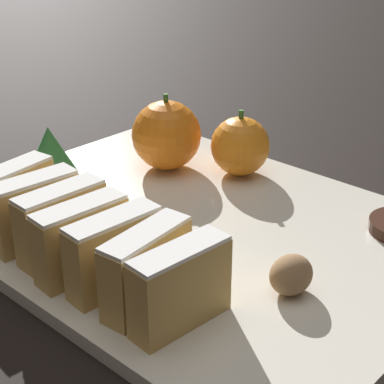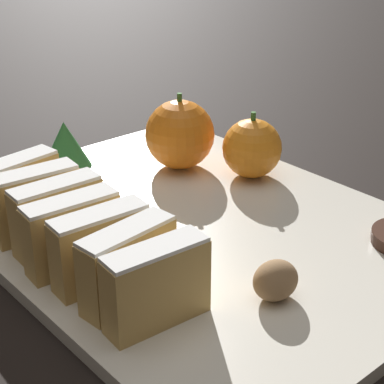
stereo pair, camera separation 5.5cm
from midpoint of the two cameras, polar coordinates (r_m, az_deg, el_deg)
name	(u,v)px [view 1 (the left image)]	position (r m, az deg, el deg)	size (l,w,h in m)	color
ground_plane	(192,235)	(0.57, -2.77, -3.87)	(6.00, 6.00, 0.00)	black
serving_platter	(192,229)	(0.57, -2.78, -3.35)	(0.33, 0.43, 0.01)	silver
stollen_slice_front	(180,287)	(0.43, -4.78, -8.51)	(0.08, 0.03, 0.06)	tan
stollen_slice_second	(147,269)	(0.45, -7.60, -6.88)	(0.08, 0.03, 0.06)	tan
stollen_slice_third	(115,253)	(0.47, -10.27, -5.43)	(0.08, 0.03, 0.06)	tan
stollen_slice_fourth	(82,240)	(0.49, -12.98, -4.24)	(0.08, 0.03, 0.06)	tan
stollen_slice_fifth	(62,223)	(0.52, -14.51, -2.75)	(0.07, 0.03, 0.06)	tan
stollen_slice_sixth	(36,211)	(0.54, -16.60, -1.69)	(0.08, 0.03, 0.06)	tan
stollen_slice_back	(14,198)	(0.57, -18.21, -0.61)	(0.08, 0.03, 0.06)	tan
orange_near	(240,146)	(0.65, 1.87, 4.05)	(0.06, 0.06, 0.07)	orange
orange_far	(166,135)	(0.66, -4.67, 5.01)	(0.07, 0.07, 0.08)	orange
walnut	(291,275)	(0.47, 5.46, -7.42)	(0.04, 0.03, 0.03)	#8E6B47
evergreen_sprig	(50,150)	(0.67, -14.83, 3.57)	(0.05, 0.05, 0.05)	#2D7538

